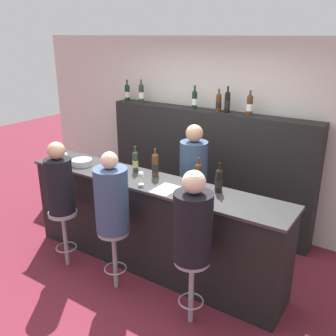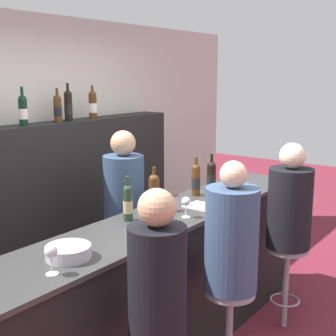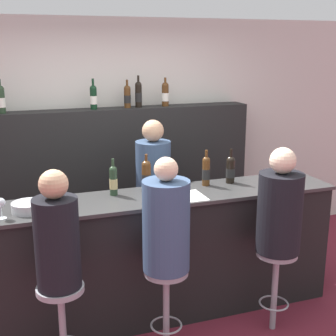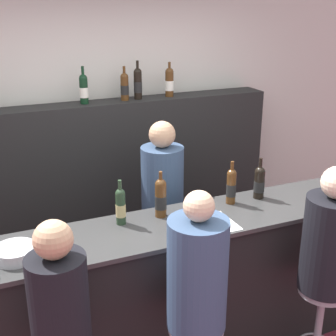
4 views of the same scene
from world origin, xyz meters
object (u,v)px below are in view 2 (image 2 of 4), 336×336
Objects in this scene: guest_seated_right at (290,203)px; wine_bottle_backbar_3 at (58,108)px; wine_glass_0 at (51,253)px; bar_stool_middle at (229,312)px; wine_bottle_counter_2 at (196,179)px; wine_bottle_backbar_4 at (68,105)px; wine_bottle_backbar_2 at (23,110)px; wine_bottle_backbar_5 at (93,104)px; metal_bowl at (68,252)px; wine_bottle_counter_0 at (128,202)px; wine_glass_1 at (186,202)px; wine_bottle_counter_3 at (211,175)px; bartender at (125,234)px; guest_seated_left at (157,277)px; bar_stool_right at (287,266)px; wine_bottle_counter_1 at (154,192)px; guest_seated_middle at (232,236)px.

wine_bottle_backbar_3 is at bearing 110.99° from guest_seated_right.
wine_glass_0 reaches higher than bar_stool_middle.
bar_stool_middle is at bearing -132.08° from wine_bottle_counter_2.
wine_bottle_counter_2 is at bearing -77.57° from wine_bottle_backbar_4.
wine_bottle_backbar_2 reaches higher than wine_bottle_backbar_5.
wine_glass_0 is 0.63× the size of metal_bowl.
wine_bottle_counter_2 reaches higher than wine_bottle_counter_0.
wine_bottle_counter_3 is at bearing 19.38° from wine_glass_1.
bartender is at bearing -117.44° from wine_bottle_backbar_5.
wine_bottle_counter_2 is 1.15m from bar_stool_middle.
bar_stool_middle is at bearing 180.00° from guest_seated_right.
wine_glass_0 is at bearing -151.06° from bartender.
bar_stool_middle is (0.92, -0.49, -0.59)m from metal_bowl.
wine_bottle_counter_0 is at bearing 149.95° from guest_seated_right.
guest_seated_right is 0.52× the size of bartender.
wine_bottle_counter_0 is 0.44× the size of bar_stool_middle.
wine_bottle_backbar_3 is at bearing 50.63° from metal_bowl.
wine_bottle_backbar_5 is 0.38× the size of guest_seated_left.
wine_bottle_backbar_3 is at bearing 110.99° from bar_stool_right.
wine_bottle_backbar_2 is 2.15× the size of wine_glass_1.
wine_bottle_counter_3 is at bearing 5.91° from metal_bowl.
wine_bottle_counter_3 is at bearing 97.80° from guest_seated_right.
wine_bottle_backbar_5 is at bearing 53.01° from guest_seated_left.
wine_glass_1 is (-0.78, -0.28, -0.02)m from wine_bottle_counter_3.
wine_bottle_counter_3 reaches higher than wine_bottle_counter_0.
wine_bottle_backbar_3 reaches higher than wine_bottle_counter_3.
wine_bottle_counter_2 is (0.55, -0.00, -0.00)m from wine_bottle_counter_1.
bartender reaches higher than wine_glass_0.
wine_bottle_backbar_5 is at bearing 0.00° from wine_bottle_backbar_3.
metal_bowl is at bearing 165.17° from bar_stool_right.
guest_seated_middle is at bearing -180.00° from guest_seated_right.
wine_bottle_counter_1 is at bearing -116.02° from wine_bottle_backbar_5.
wine_glass_0 is at bearing 180.00° from wine_glass_1.
wine_bottle_counter_3 reaches higher than wine_glass_0.
wine_bottle_counter_0 is at bearing 180.00° from wine_bottle_counter_1.
wine_bottle_backbar_3 reaches higher than metal_bowl.
guest_seated_middle reaches higher than wine_bottle_counter_3.
wine_bottle_counter_0 is 0.84m from bartender.
wine_bottle_counter_3 reaches higher than bar_stool_middle.
bartender is (-0.58, 0.49, -0.47)m from wine_bottle_counter_3.
wine_bottle_backbar_2 is 2.51m from bar_stool_right.
wine_bottle_backbar_4 reaches higher than wine_bottle_backbar_3.
wine_bottle_counter_1 is 1.36m from wine_bottle_backbar_4.
wine_glass_1 is at bearing -88.05° from wine_bottle_counter_1.
wine_glass_1 is (-0.58, -1.48, -0.59)m from wine_bottle_backbar_5.
wine_bottle_counter_1 reaches higher than wine_bottle_counter_3.
wine_bottle_counter_2 is at bearing 116.23° from guest_seated_right.
guest_seated_middle is 1.00× the size of guest_seated_right.
wine_bottle_backbar_3 reaches higher than guest_seated_right.
wine_glass_1 is 0.21× the size of bar_stool_right.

